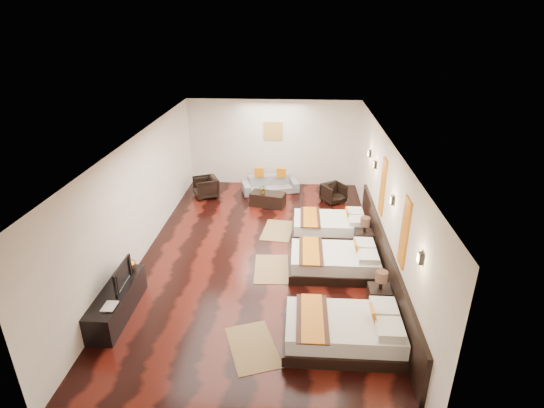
# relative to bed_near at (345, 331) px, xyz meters

# --- Properties ---
(floor) EXTENTS (5.50, 9.50, 0.01)m
(floor) POSITION_rel_bed_near_xyz_m (-1.70, 2.84, -0.27)
(floor) COLOR black
(floor) RESTS_ON ground
(ceiling) EXTENTS (5.50, 9.50, 0.01)m
(ceiling) POSITION_rel_bed_near_xyz_m (-1.70, 2.84, 2.53)
(ceiling) COLOR white
(ceiling) RESTS_ON floor
(back_wall) EXTENTS (5.50, 0.01, 2.80)m
(back_wall) POSITION_rel_bed_near_xyz_m (-1.70, 7.59, 1.13)
(back_wall) COLOR silver
(back_wall) RESTS_ON floor
(left_wall) EXTENTS (0.01, 9.50, 2.80)m
(left_wall) POSITION_rel_bed_near_xyz_m (-4.45, 2.84, 1.13)
(left_wall) COLOR silver
(left_wall) RESTS_ON floor
(right_wall) EXTENTS (0.01, 9.50, 2.80)m
(right_wall) POSITION_rel_bed_near_xyz_m (1.05, 2.84, 1.13)
(right_wall) COLOR silver
(right_wall) RESTS_ON floor
(headboard_panel) EXTENTS (0.08, 6.60, 0.90)m
(headboard_panel) POSITION_rel_bed_near_xyz_m (1.01, 2.04, 0.18)
(headboard_panel) COLOR black
(headboard_panel) RESTS_ON floor
(bed_near) EXTENTS (2.05, 1.29, 0.78)m
(bed_near) POSITION_rel_bed_near_xyz_m (0.00, 0.00, 0.00)
(bed_near) COLOR black
(bed_near) RESTS_ON floor
(bed_mid) EXTENTS (1.96, 1.23, 0.75)m
(bed_mid) POSITION_rel_bed_near_xyz_m (-0.00, 2.28, -0.01)
(bed_mid) COLOR black
(bed_mid) RESTS_ON floor
(bed_far) EXTENTS (1.90, 1.19, 0.72)m
(bed_far) POSITION_rel_bed_near_xyz_m (-0.00, 4.02, -0.02)
(bed_far) COLOR black
(bed_far) RESTS_ON floor
(nightstand_a) EXTENTS (0.42, 0.42, 0.83)m
(nightstand_a) POSITION_rel_bed_near_xyz_m (0.75, 1.02, 0.02)
(nightstand_a) COLOR black
(nightstand_a) RESTS_ON floor
(nightstand_b) EXTENTS (0.43, 0.43, 0.85)m
(nightstand_b) POSITION_rel_bed_near_xyz_m (0.75, 3.31, 0.03)
(nightstand_b) COLOR black
(nightstand_b) RESTS_ON floor
(jute_mat_near) EXTENTS (1.11, 1.38, 0.01)m
(jute_mat_near) POSITION_rel_bed_near_xyz_m (-1.56, -0.20, -0.26)
(jute_mat_near) COLOR olive
(jute_mat_near) RESTS_ON floor
(jute_mat_mid) EXTENTS (0.81, 1.24, 0.01)m
(jute_mat_mid) POSITION_rel_bed_near_xyz_m (-1.40, 2.28, -0.26)
(jute_mat_mid) COLOR olive
(jute_mat_mid) RESTS_ON floor
(jute_mat_far) EXTENTS (0.89, 1.28, 0.01)m
(jute_mat_far) POSITION_rel_bed_near_xyz_m (-1.36, 4.14, -0.26)
(jute_mat_far) COLOR olive
(jute_mat_far) RESTS_ON floor
(tv_console) EXTENTS (0.50, 1.80, 0.55)m
(tv_console) POSITION_rel_bed_near_xyz_m (-4.20, 0.52, 0.01)
(tv_console) COLOR black
(tv_console) RESTS_ON floor
(tv) EXTENTS (0.13, 0.81, 0.47)m
(tv) POSITION_rel_bed_near_xyz_m (-4.15, 0.66, 0.52)
(tv) COLOR black
(tv) RESTS_ON tv_console
(book) EXTENTS (0.23, 0.31, 0.03)m
(book) POSITION_rel_bed_near_xyz_m (-4.20, 0.02, 0.30)
(book) COLOR black
(book) RESTS_ON tv_console
(figurine) EXTENTS (0.33, 0.33, 0.31)m
(figurine) POSITION_rel_bed_near_xyz_m (-4.20, 1.23, 0.44)
(figurine) COLOR brown
(figurine) RESTS_ON tv_console
(sofa) EXTENTS (1.88, 1.15, 0.51)m
(sofa) POSITION_rel_bed_near_xyz_m (-1.74, 6.80, -0.01)
(sofa) COLOR gray
(sofa) RESTS_ON floor
(armchair_left) EXTENTS (0.93, 0.92, 0.64)m
(armchair_left) POSITION_rel_bed_near_xyz_m (-3.70, 6.29, 0.05)
(armchair_left) COLOR black
(armchair_left) RESTS_ON floor
(armchair_right) EXTENTS (0.86, 0.87, 0.58)m
(armchair_right) POSITION_rel_bed_near_xyz_m (0.23, 6.13, 0.02)
(armchair_right) COLOR black
(armchair_right) RESTS_ON floor
(coffee_table) EXTENTS (1.09, 0.71, 0.40)m
(coffee_table) POSITION_rel_bed_near_xyz_m (-1.74, 5.75, -0.07)
(coffee_table) COLOR black
(coffee_table) RESTS_ON floor
(table_plant) EXTENTS (0.31, 0.28, 0.28)m
(table_plant) POSITION_rel_bed_near_xyz_m (-1.86, 5.71, 0.27)
(table_plant) COLOR #24581D
(table_plant) RESTS_ON coffee_table
(orange_panel_a) EXTENTS (0.04, 0.40, 1.30)m
(orange_panel_a) POSITION_rel_bed_near_xyz_m (1.03, 0.94, 1.43)
(orange_panel_a) COLOR #D86014
(orange_panel_a) RESTS_ON right_wall
(orange_panel_b) EXTENTS (0.04, 0.40, 1.30)m
(orange_panel_b) POSITION_rel_bed_near_xyz_m (1.03, 3.14, 1.43)
(orange_panel_b) COLOR #D86014
(orange_panel_b) RESTS_ON right_wall
(sconce_near) EXTENTS (0.07, 0.12, 0.18)m
(sconce_near) POSITION_rel_bed_near_xyz_m (1.01, -0.16, 1.58)
(sconce_near) COLOR black
(sconce_near) RESTS_ON right_wall
(sconce_mid) EXTENTS (0.07, 0.12, 0.18)m
(sconce_mid) POSITION_rel_bed_near_xyz_m (1.01, 2.04, 1.58)
(sconce_mid) COLOR black
(sconce_mid) RESTS_ON right_wall
(sconce_far) EXTENTS (0.07, 0.12, 0.18)m
(sconce_far) POSITION_rel_bed_near_xyz_m (1.01, 4.24, 1.58)
(sconce_far) COLOR black
(sconce_far) RESTS_ON right_wall
(sconce_lounge) EXTENTS (0.07, 0.12, 0.18)m
(sconce_lounge) POSITION_rel_bed_near_xyz_m (1.01, 5.14, 1.58)
(sconce_lounge) COLOR black
(sconce_lounge) RESTS_ON right_wall
(gold_artwork) EXTENTS (0.60, 0.04, 0.60)m
(gold_artwork) POSITION_rel_bed_near_xyz_m (-1.70, 7.57, 1.53)
(gold_artwork) COLOR #AD873F
(gold_artwork) RESTS_ON back_wall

